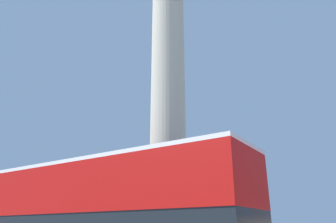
# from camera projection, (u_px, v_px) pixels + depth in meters

# --- Properties ---
(monument_column) EXTENTS (6.35, 6.35, 23.94)m
(monument_column) POSITION_uv_depth(u_px,v_px,m) (168.00, 136.00, 16.45)
(monument_column) COLOR #A39E8E
(monument_column) RESTS_ON ground_plane
(street_lamp) EXTENTS (0.52, 0.52, 5.50)m
(street_lamp) POSITION_uv_depth(u_px,v_px,m) (78.00, 202.00, 15.53)
(street_lamp) COLOR black
(street_lamp) RESTS_ON ground_plane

